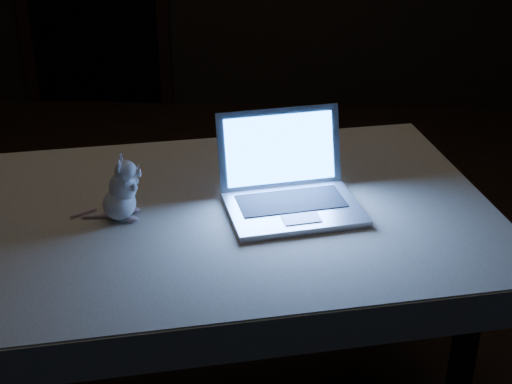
# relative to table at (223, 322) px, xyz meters

# --- Properties ---
(floor) EXTENTS (5.00, 5.00, 0.00)m
(floor) POSITION_rel_table_xyz_m (-0.09, 0.63, -0.41)
(floor) COLOR black
(floor) RESTS_ON ground
(table) EXTENTS (1.72, 1.32, 0.82)m
(table) POSITION_rel_table_xyz_m (0.00, 0.00, 0.00)
(table) COLOR black
(table) RESTS_ON floor
(tablecloth) EXTENTS (1.89, 1.52, 0.12)m
(tablecloth) POSITION_rel_table_xyz_m (-0.08, -0.04, 0.36)
(tablecloth) COLOR beige
(tablecloth) RESTS_ON table
(laptop) EXTENTS (0.47, 0.44, 0.26)m
(laptop) POSITION_rel_table_xyz_m (0.22, -0.01, 0.55)
(laptop) COLOR silver
(laptop) RESTS_ON tablecloth
(plush_mouse) EXTENTS (0.17, 0.17, 0.19)m
(plush_mouse) POSITION_rel_table_xyz_m (-0.29, -0.06, 0.52)
(plush_mouse) COLOR silver
(plush_mouse) RESTS_ON tablecloth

